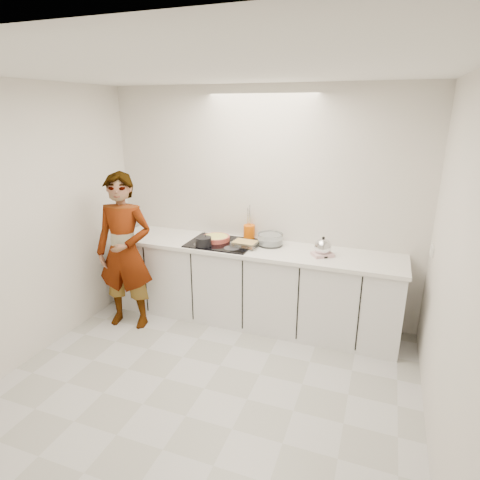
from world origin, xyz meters
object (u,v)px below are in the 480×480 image
(saucepan, at_px, (203,241))
(hob, at_px, (221,243))
(tart_dish, at_px, (216,238))
(cook, at_px, (125,252))
(kettle, at_px, (323,248))
(mixing_bowl, at_px, (270,240))
(utensil_crock, at_px, (249,232))
(baking_dish, at_px, (245,243))

(saucepan, bearing_deg, hob, 51.51)
(tart_dish, bearing_deg, cook, -146.91)
(kettle, distance_m, cook, 2.12)
(mixing_bowl, height_order, utensil_crock, utensil_crock)
(hob, bearing_deg, mixing_bowl, 14.64)
(utensil_crock, bearing_deg, mixing_bowl, -24.73)
(baking_dish, bearing_deg, cook, -158.54)
(baking_dish, xyz_separation_m, mixing_bowl, (0.24, 0.16, 0.02))
(mixing_bowl, height_order, kettle, kettle)
(tart_dish, height_order, kettle, kettle)
(tart_dish, bearing_deg, kettle, -1.95)
(mixing_bowl, relative_size, utensil_crock, 2.22)
(tart_dish, distance_m, kettle, 1.21)
(hob, distance_m, mixing_bowl, 0.55)
(kettle, height_order, utensil_crock, kettle)
(saucepan, xyz_separation_m, baking_dish, (0.43, 0.15, -0.02))
(saucepan, xyz_separation_m, mixing_bowl, (0.66, 0.31, -0.00))
(hob, height_order, utensil_crock, utensil_crock)
(cook, bearing_deg, baking_dish, 11.94)
(baking_dish, bearing_deg, hob, 174.63)
(kettle, bearing_deg, saucepan, -172.07)
(cook, bearing_deg, saucepan, 13.37)
(saucepan, distance_m, mixing_bowl, 0.73)
(hob, height_order, saucepan, saucepan)
(utensil_crock, distance_m, cook, 1.41)
(cook, bearing_deg, hob, 19.12)
(utensil_crock, height_order, cook, cook)
(hob, bearing_deg, baking_dish, -5.37)
(kettle, bearing_deg, baking_dish, -177.92)
(kettle, bearing_deg, cook, -166.06)
(kettle, relative_size, utensil_crock, 1.26)
(tart_dish, relative_size, baking_dish, 1.35)
(mixing_bowl, distance_m, utensil_crock, 0.32)
(kettle, xyz_separation_m, utensil_crock, (-0.89, 0.27, -0.00))
(cook, bearing_deg, tart_dish, 23.57)
(baking_dish, relative_size, kettle, 1.40)
(baking_dish, bearing_deg, saucepan, -161.25)
(utensil_crock, bearing_deg, baking_dish, -79.50)
(saucepan, height_order, baking_dish, saucepan)
(saucepan, bearing_deg, baking_dish, 18.75)
(saucepan, bearing_deg, cook, -157.11)
(baking_dish, relative_size, mixing_bowl, 0.79)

